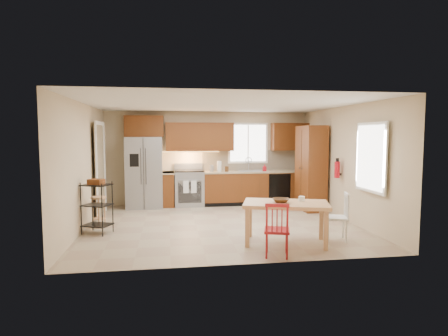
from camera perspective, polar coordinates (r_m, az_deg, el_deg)
name	(u,v)px	position (r m, az deg, el deg)	size (l,w,h in m)	color
floor	(221,224)	(7.97, -0.42, -8.53)	(5.50, 5.50, 0.00)	tan
ceiling	(221,104)	(7.77, -0.43, 9.69)	(5.50, 5.00, 0.02)	silver
wall_back	(208,158)	(10.25, -2.39, 1.56)	(5.50, 0.02, 2.50)	#CCB793
wall_front	(246,179)	(5.32, 3.37, -1.64)	(5.50, 0.02, 2.50)	#CCB793
wall_left	(83,167)	(7.87, -20.66, 0.20)	(0.02, 5.00, 2.50)	#CCB793
wall_right	(346,163)	(8.60, 18.03, 0.66)	(0.02, 5.00, 2.50)	#CCB793
refrigerator	(145,172)	(9.86, -12.02, -0.66)	(0.92, 0.75, 1.82)	gray
range_stove	(189,188)	(9.97, -5.33, -3.12)	(0.76, 0.63, 0.92)	gray
base_cabinet_narrow	(168,189)	(9.97, -8.50, -3.21)	(0.30, 0.60, 0.90)	#612E11
base_cabinet_run	(257,187)	(10.25, 5.00, -2.95)	(2.92, 0.60, 0.90)	#612E11
dishwasher	(280,188)	(10.12, 8.48, -3.09)	(0.60, 0.02, 0.78)	black
backsplash	(254,160)	(10.45, 4.67, 1.20)	(2.92, 0.03, 0.55)	beige
upper_over_fridge	(144,126)	(10.02, -12.07, 6.24)	(1.00, 0.35, 0.55)	#572D0E
upper_left_block	(200,137)	(10.03, -3.72, 4.77)	(1.80, 0.35, 0.75)	#572D0E
upper_right_block	(290,137)	(10.54, 10.00, 4.71)	(1.00, 0.35, 0.75)	#572D0E
window_back	(248,143)	(10.39, 3.67, 3.81)	(1.12, 0.04, 1.12)	white
sink	(250,172)	(10.16, 3.98, -0.68)	(0.62, 0.46, 0.16)	gray
undercab_glow	(189,152)	(9.99, -5.41, 2.49)	(1.60, 0.30, 0.01)	#FFBF66
soap_bottle	(265,168)	(10.14, 6.20, 0.06)	(0.09, 0.09, 0.19)	#AA0B16
paper_towel	(219,166)	(9.95, -0.74, 0.25)	(0.12, 0.12, 0.28)	silver
canister_steel	(212,168)	(9.92, -1.88, -0.05)	(0.11, 0.11, 0.18)	gray
canister_wood	(227,169)	(9.95, 0.42, -0.15)	(0.10, 0.10, 0.14)	#4E2E14
pantry	(311,168)	(9.58, 13.08, -0.01)	(0.50, 0.95, 2.10)	#612E11
fire_extinguisher	(337,170)	(8.69, 16.86, -0.26)	(0.12, 0.12, 0.36)	#AA0B16
window_right	(371,157)	(7.54, 21.50, 1.51)	(0.04, 1.02, 1.32)	white
doorway	(100,170)	(9.14, -18.43, -0.36)	(0.04, 0.95, 2.10)	#8C7A59
dining_table	(286,223)	(6.61, 9.37, -8.31)	(1.44, 0.81, 0.70)	tan
chair_red	(277,229)	(5.89, 8.06, -9.23)	(0.39, 0.39, 0.84)	#A91A1D
chair_white	(336,217)	(6.98, 16.75, -7.13)	(0.39, 0.39, 0.84)	silver
table_bowl	(281,203)	(6.51, 8.66, -5.28)	(0.29, 0.29, 0.07)	#4E2E14
table_jar	(302,200)	(6.72, 11.74, -4.77)	(0.10, 0.10, 0.11)	silver
bar_stool	(99,212)	(8.04, -18.56, -6.37)	(0.31, 0.31, 0.63)	tan
utility_cart	(97,208)	(7.53, -18.79, -5.76)	(0.49, 0.38, 0.99)	black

